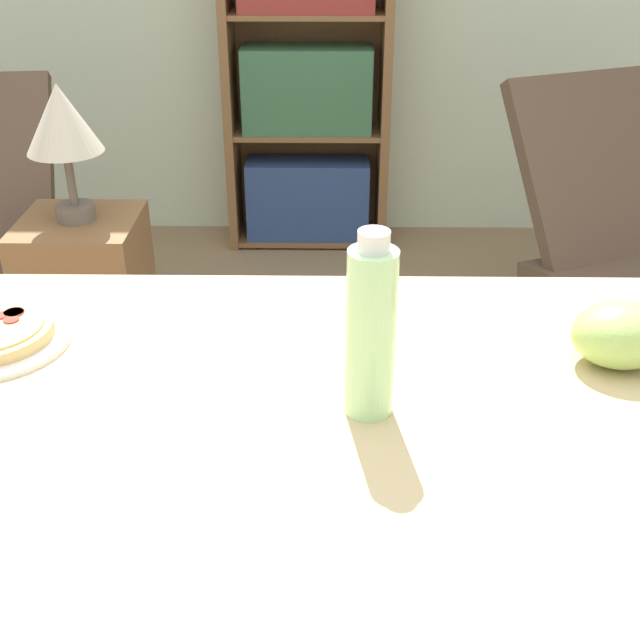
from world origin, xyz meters
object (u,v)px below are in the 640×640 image
(grape_bunch, at_px, (622,335))
(drink_bottle, at_px, (371,331))
(side_table, at_px, (91,307))
(table_lamp, at_px, (62,125))
(lounge_chair_far, at_px, (626,277))
(bookshelf, at_px, (307,84))

(grape_bunch, distance_m, drink_bottle, 0.41)
(side_table, distance_m, table_lamp, 0.56)
(lounge_chair_far, distance_m, table_lamp, 1.80)
(lounge_chair_far, distance_m, bookshelf, 1.50)
(bookshelf, bearing_deg, lounge_chair_far, -42.22)
(lounge_chair_far, height_order, side_table, lounge_chair_far)
(grape_bunch, bearing_deg, drink_bottle, -161.84)
(side_table, xyz_separation_m, table_lamp, (0.00, 0.00, 0.56))
(lounge_chair_far, bearing_deg, grape_bunch, -134.44)
(drink_bottle, relative_size, bookshelf, 0.19)
(drink_bottle, bearing_deg, lounge_chair_far, 57.60)
(grape_bunch, relative_size, bookshelf, 0.10)
(grape_bunch, bearing_deg, table_lamp, 136.97)
(bookshelf, height_order, side_table, bookshelf)
(lounge_chair_far, height_order, bookshelf, bookshelf)
(grape_bunch, xyz_separation_m, lounge_chair_far, (0.53, 1.31, -0.54))
(lounge_chair_far, xyz_separation_m, bookshelf, (-1.07, 0.97, 0.40))
(bookshelf, xyz_separation_m, table_lamp, (-0.63, -1.19, 0.15))
(lounge_chair_far, xyz_separation_m, side_table, (-1.70, -0.22, -0.00))
(drink_bottle, relative_size, table_lamp, 0.70)
(drink_bottle, height_order, lounge_chair_far, drink_bottle)
(drink_bottle, xyz_separation_m, lounge_chair_far, (0.91, 1.44, -0.62))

